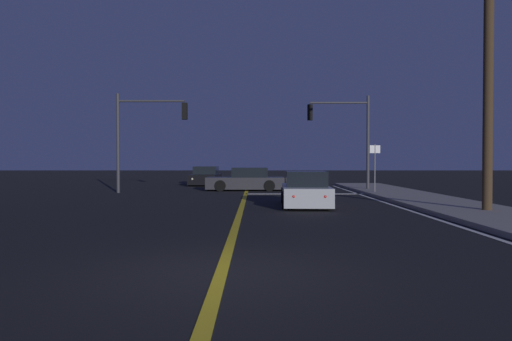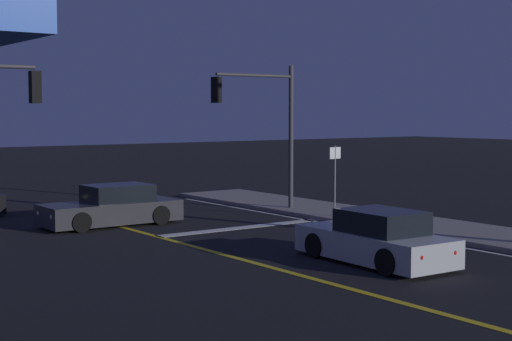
{
  "view_description": "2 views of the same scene",
  "coord_description": "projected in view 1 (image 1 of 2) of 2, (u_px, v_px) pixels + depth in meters",
  "views": [
    {
      "loc": [
        0.54,
        -7.42,
        1.74
      ],
      "look_at": [
        0.44,
        16.81,
        1.25
      ],
      "focal_mm": 33.64,
      "sensor_mm": 36.0,
      "label": 1
    },
    {
      "loc": [
        -10.98,
        -2.45,
        3.72
      ],
      "look_at": [
        -1.03,
        11.24,
        2.44
      ],
      "focal_mm": 53.75,
      "sensor_mm": 36.0,
      "label": 2
    }
  ],
  "objects": [
    {
      "name": "traffic_signal_near_right",
      "position": [
        348.0,
        128.0,
        27.33
      ],
      "size": [
        3.56,
        0.28,
        5.46
      ],
      "rotation": [
        0.0,
        0.0,
        3.14
      ],
      "color": "#38383D",
      "rests_on": "ground"
    },
    {
      "name": "lane_line_center",
      "position": [
        243.0,
        210.0,
        17.04
      ],
      "size": [
        0.2,
        32.6,
        0.01
      ],
      "primitive_type": "cube",
      "color": "gold",
      "rests_on": "ground"
    },
    {
      "name": "lane_line_edge_right",
      "position": [
        409.0,
        210.0,
        17.02
      ],
      "size": [
        0.16,
        32.6,
        0.01
      ],
      "primitive_type": "cube",
      "color": "silver",
      "rests_on": "ground"
    },
    {
      "name": "traffic_signal_far_left",
      "position": [
        146.0,
        127.0,
        25.97
      ],
      "size": [
        3.85,
        0.28,
        5.38
      ],
      "color": "#38383D",
      "rests_on": "ground"
    },
    {
      "name": "sidewalk_right",
      "position": [
        461.0,
        208.0,
        17.01
      ],
      "size": [
        3.2,
        34.51,
        0.15
      ],
      "primitive_type": "cube",
      "color": "gray",
      "rests_on": "ground"
    },
    {
      "name": "stop_bar",
      "position": [
        306.0,
        194.0,
        25.11
      ],
      "size": [
        6.15,
        0.5,
        0.01
      ],
      "primitive_type": "cube",
      "color": "silver",
      "rests_on": "ground"
    },
    {
      "name": "car_parked_curb_silver",
      "position": [
        307.0,
        191.0,
        18.39
      ],
      "size": [
        1.97,
        4.35,
        1.34
      ],
      "rotation": [
        0.0,
        0.0,
        -0.04
      ],
      "color": "#B2B5BA",
      "rests_on": "ground"
    },
    {
      "name": "car_lead_oncoming_charcoal",
      "position": [
        248.0,
        181.0,
        28.12
      ],
      "size": [
        4.58,
        1.91,
        1.34
      ],
      "rotation": [
        0.0,
        0.0,
        1.58
      ],
      "color": "#2D2D33",
      "rests_on": "ground"
    },
    {
      "name": "street_sign_corner",
      "position": [
        377.0,
        161.0,
        24.56
      ],
      "size": [
        0.56,
        0.11,
        2.59
      ],
      "color": "slate",
      "rests_on": "ground"
    },
    {
      "name": "utility_pole_right",
      "position": [
        491.0,
        64.0,
        15.43
      ],
      "size": [
        1.42,
        0.31,
        9.42
      ],
      "color": "#42301E",
      "rests_on": "ground"
    },
    {
      "name": "ground_plane",
      "position": [
        223.0,
        272.0,
        7.45
      ],
      "size": [
        160.0,
        160.0,
        0.0
      ],
      "primitive_type": "plane",
      "color": "black"
    },
    {
      "name": "car_mid_block_black",
      "position": [
        208.0,
        177.0,
        34.63
      ],
      "size": [
        2.09,
        4.78,
        1.34
      ],
      "rotation": [
        0.0,
        0.0,
        3.11
      ],
      "color": "black",
      "rests_on": "ground"
    }
  ]
}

